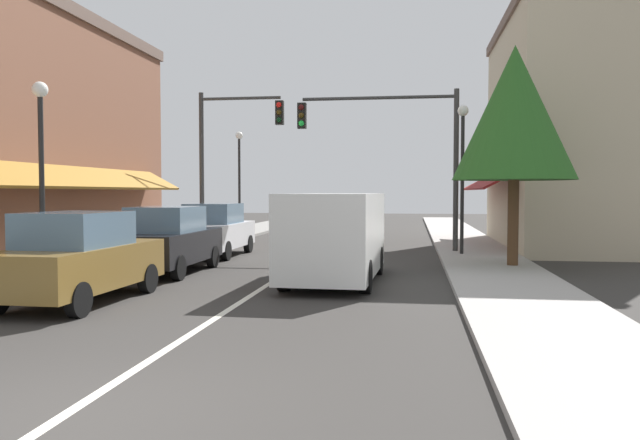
{
  "coord_description": "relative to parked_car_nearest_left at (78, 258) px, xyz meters",
  "views": [
    {
      "loc": [
        3.31,
        -5.42,
        2.15
      ],
      "look_at": [
        0.52,
        13.61,
        1.3
      ],
      "focal_mm": 35.32,
      "sensor_mm": 36.0,
      "label": 1
    }
  ],
  "objects": [
    {
      "name": "storefront_right_block",
      "position": [
        12.32,
        14.1,
        3.56
      ],
      "size": [
        6.17,
        10.2,
        8.87
      ],
      "color": "#BCAD8E",
      "rests_on": "ground"
    },
    {
      "name": "sidewalk_left",
      "position": [
        -2.41,
        12.1,
        -0.82
      ],
      "size": [
        2.6,
        56.0,
        0.12
      ],
      "primitive_type": "cube",
      "color": "gray",
      "rests_on": "ground"
    },
    {
      "name": "van_in_lane",
      "position": [
        4.6,
        3.56,
        0.27
      ],
      "size": [
        2.11,
        5.23,
        2.12
      ],
      "rotation": [
        0.0,
        0.0,
        -0.03
      ],
      "color": "silver",
      "rests_on": "ground"
    },
    {
      "name": "street_lamp_left_near",
      "position": [
        -2.01,
        2.05,
        2.28
      ],
      "size": [
        0.36,
        0.36,
        4.67
      ],
      "color": "black",
      "rests_on": "ground"
    },
    {
      "name": "street_lamp_left_far",
      "position": [
        -1.94,
        18.46,
        2.52
      ],
      "size": [
        0.36,
        0.36,
        5.09
      ],
      "color": "black",
      "rests_on": "ground"
    },
    {
      "name": "lane_center_stripe",
      "position": [
        3.09,
        12.1,
        -0.88
      ],
      "size": [
        0.14,
        52.0,
        0.01
      ],
      "primitive_type": "cube",
      "color": "silver",
      "rests_on": "ground"
    },
    {
      "name": "street_lamp_right_mid",
      "position": [
        8.03,
        9.83,
        2.47
      ],
      "size": [
        0.36,
        0.36,
        4.99
      ],
      "color": "black",
      "rests_on": "ground"
    },
    {
      "name": "parked_car_second_left",
      "position": [
        -0.01,
        4.55,
        0.0
      ],
      "size": [
        1.79,
        4.1,
        1.77
      ],
      "rotation": [
        0.0,
        0.0,
        0.0
      ],
      "color": "black",
      "rests_on": "ground"
    },
    {
      "name": "traffic_signal_mast_arm",
      "position": [
        5.95,
        10.81,
        3.05
      ],
      "size": [
        5.6,
        0.5,
        5.7
      ],
      "color": "#333333",
      "rests_on": "ground"
    },
    {
      "name": "traffic_signal_left_corner",
      "position": [
        -0.64,
        12.2,
        3.08
      ],
      "size": [
        3.38,
        0.5,
        6.0
      ],
      "color": "#333333",
      "rests_on": "ground"
    },
    {
      "name": "ground_plane",
      "position": [
        3.09,
        12.1,
        -0.88
      ],
      "size": [
        80.0,
        80.0,
        0.0
      ],
      "primitive_type": "plane",
      "color": "#33302D"
    },
    {
      "name": "parked_car_third_left",
      "position": [
        -0.16,
        9.03,
        0.0
      ],
      "size": [
        1.79,
        4.1,
        1.77
      ],
      "rotation": [
        0.0,
        0.0,
        -0.0
      ],
      "color": "silver",
      "rests_on": "ground"
    },
    {
      "name": "tree_right_near",
      "position": [
        9.18,
        6.72,
        3.45
      ],
      "size": [
        3.37,
        3.37,
        6.19
      ],
      "color": "#4C331E",
      "rests_on": "ground"
    },
    {
      "name": "sidewalk_right",
      "position": [
        8.59,
        12.1,
        -0.82
      ],
      "size": [
        2.6,
        56.0,
        0.12
      ],
      "primitive_type": "cube",
      "color": "#A39E99",
      "rests_on": "ground"
    },
    {
      "name": "parked_car_nearest_left",
      "position": [
        0.0,
        0.0,
        0.0
      ],
      "size": [
        1.87,
        4.14,
        1.77
      ],
      "rotation": [
        0.0,
        0.0,
        -0.03
      ],
      "color": "brown",
      "rests_on": "ground"
    }
  ]
}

